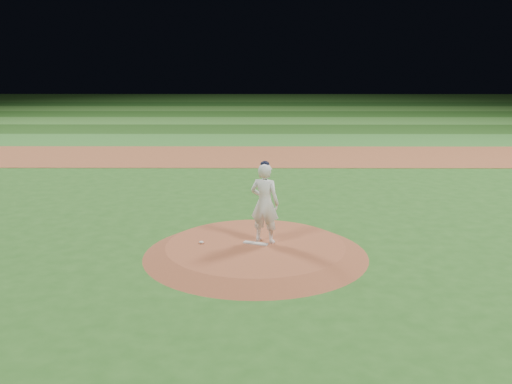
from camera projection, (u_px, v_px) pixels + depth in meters
name	position (u px, v px, depth m)	size (l,w,h in m)	color
ground	(256.00, 254.00, 14.03)	(120.00, 120.00, 0.00)	#275B1D
infield_dirt_band	(257.00, 156.00, 27.64)	(70.00, 6.00, 0.02)	brown
outfield_stripe_0	(257.00, 140.00, 32.99)	(70.00, 5.00, 0.02)	#307029
outfield_stripe_1	(257.00, 129.00, 37.85)	(70.00, 5.00, 0.02)	#1F4817
outfield_stripe_2	(258.00, 121.00, 42.71)	(70.00, 5.00, 0.02)	#38742A
outfield_stripe_3	(258.00, 114.00, 47.57)	(70.00, 5.00, 0.02)	#214E19
outfield_stripe_4	(258.00, 109.00, 52.44)	(70.00, 5.00, 0.02)	#376E28
outfield_stripe_5	(258.00, 104.00, 57.30)	(70.00, 5.00, 0.02)	#1C4817
pitchers_mound	(256.00, 249.00, 14.00)	(5.50, 5.50, 0.25)	brown
pitching_rubber	(256.00, 243.00, 14.02)	(0.62, 0.15, 0.03)	beige
rosin_bag	(201.00, 242.00, 14.05)	(0.11, 0.11, 0.06)	beige
pitcher_on_mound	(265.00, 203.00, 13.95)	(0.85, 0.71, 2.05)	white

